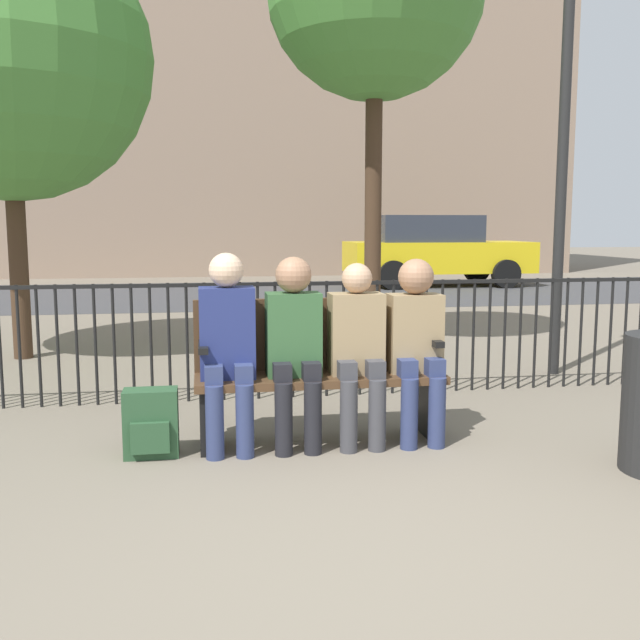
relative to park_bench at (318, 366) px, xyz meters
The scene contains 13 objects.
ground_plane 1.92m from the park_bench, 90.00° to the right, with size 80.00×80.00×0.00m, color #706656.
park_bench is the anchor object (origin of this frame).
seated_person_0 0.63m from the park_bench, 167.88° to the right, with size 0.34×0.39×1.23m.
seated_person_1 0.29m from the park_bench, 143.33° to the right, with size 0.34×0.39×1.20m.
seated_person_2 0.31m from the park_bench, 29.10° to the right, with size 0.34×0.39×1.16m.
seated_person_3 0.66m from the park_bench, 11.68° to the right, with size 0.34×0.39×1.18m.
backpack 1.11m from the park_bench, 169.81° to the right, with size 0.32×0.22×0.41m.
fence_railing 1.17m from the park_bench, 90.80° to the left, with size 9.01×0.03×0.95m.
tree_0 4.98m from the park_bench, 128.00° to the left, with size 2.89×2.89×4.53m.
lamp_post 3.78m from the park_bench, 33.77° to the left, with size 0.28×0.28×4.18m.
street_surface 10.16m from the park_bench, 90.00° to the left, with size 24.00×6.00×0.01m.
parked_car_0 12.28m from the park_bench, 68.12° to the left, with size 4.20×1.94×1.62m.
building_facade 19.32m from the park_bench, 90.00° to the left, with size 20.00×6.00×14.25m.
Camera 1 is at (-0.73, -2.64, 1.39)m, focal length 40.00 mm.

